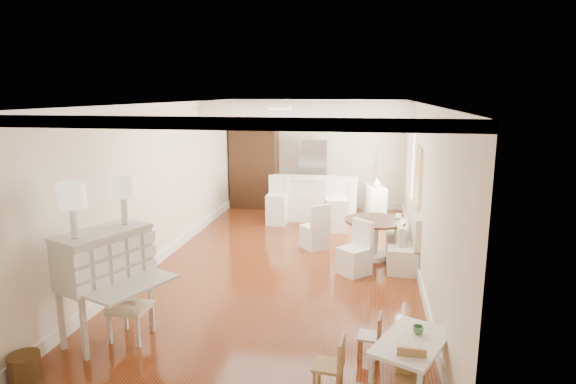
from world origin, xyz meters
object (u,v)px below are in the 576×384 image
(kids_table, at_px, (411,362))
(slip_chair_far, at_px, (315,226))
(sideboard, at_px, (375,203))
(secretary_bureau, at_px, (106,285))
(dining_table, at_px, (374,239))
(kids_chair_a, at_px, (328,365))
(bar_stool_left, at_px, (277,201))
(kids_chair_b, at_px, (369,335))
(fridge, at_px, (327,175))
(kids_chair_c, at_px, (411,382))
(slip_chair_near, at_px, (354,248))
(bar_stool_right, at_px, (336,205))
(pantry_cabinet, at_px, (254,164))
(breakfast_counter, at_px, (314,199))
(wicker_basket, at_px, (25,369))
(gustavian_armchair, at_px, (130,306))

(kids_table, relative_size, slip_chair_far, 1.08)
(kids_table, xyz_separation_m, sideboard, (-0.38, 6.66, 0.16))
(secretary_bureau, distance_m, dining_table, 4.75)
(kids_chair_a, distance_m, bar_stool_left, 6.40)
(kids_table, distance_m, kids_chair_a, 0.89)
(sideboard, bearing_deg, kids_chair_b, -104.51)
(kids_chair_b, relative_size, fridge, 0.30)
(kids_chair_c, distance_m, slip_chair_near, 3.52)
(bar_stool_left, height_order, bar_stool_right, bar_stool_right)
(slip_chair_far, distance_m, pantry_cabinet, 3.82)
(secretary_bureau, distance_m, slip_chair_far, 4.42)
(slip_chair_far, xyz_separation_m, breakfast_counter, (-0.28, 2.11, 0.07))
(kids_table, bearing_deg, bar_stool_right, 102.33)
(breakfast_counter, xyz_separation_m, bar_stool_right, (0.59, -0.84, 0.06))
(kids_chair_b, distance_m, slip_chair_near, 2.59)
(kids_table, height_order, slip_chair_far, slip_chair_far)
(slip_chair_far, height_order, breakfast_counter, breakfast_counter)
(kids_chair_c, relative_size, sideboard, 0.68)
(wicker_basket, distance_m, slip_chair_near, 4.93)
(kids_table, distance_m, bar_stool_left, 6.39)
(bar_stool_left, bearing_deg, kids_chair_c, -67.34)
(wicker_basket, height_order, kids_chair_b, kids_chair_b)
(slip_chair_near, bearing_deg, gustavian_armchair, -92.84)
(secretary_bureau, bearing_deg, sideboard, 85.39)
(slip_chair_near, distance_m, fridge, 4.51)
(kids_chair_b, height_order, fridge, fridge)
(kids_chair_c, bearing_deg, bar_stool_left, 114.52)
(slip_chair_far, bearing_deg, sideboard, -155.50)
(slip_chair_near, xyz_separation_m, bar_stool_left, (-1.87, 2.83, 0.10))
(pantry_cabinet, bearing_deg, wicker_basket, -93.17)
(kids_chair_a, xyz_separation_m, bar_stool_left, (-1.76, 6.15, 0.25))
(kids_table, distance_m, kids_chair_c, 0.44)
(gustavian_armchair, xyz_separation_m, fridge, (1.72, 7.03, 0.49))
(bar_stool_right, xyz_separation_m, sideboard, (0.83, 1.14, -0.16))
(kids_chair_b, bearing_deg, slip_chair_near, -166.80)
(pantry_cabinet, relative_size, fridge, 1.28)
(gustavian_armchair, relative_size, dining_table, 0.77)
(gustavian_armchair, relative_size, slip_chair_far, 0.92)
(kids_chair_b, relative_size, breakfast_counter, 0.26)
(bar_stool_left, bearing_deg, breakfast_counter, 34.18)
(pantry_cabinet, bearing_deg, kids_chair_c, -66.25)
(secretary_bureau, relative_size, sideboard, 1.61)
(gustavian_armchair, relative_size, slip_chair_near, 0.92)
(fridge, bearing_deg, kids_chair_c, -78.72)
(secretary_bureau, xyz_separation_m, bar_stool_left, (1.02, 5.49, -0.13))
(breakfast_counter, height_order, pantry_cabinet, pantry_cabinet)
(wicker_basket, xyz_separation_m, bar_stool_right, (2.74, 6.21, 0.41))
(gustavian_armchair, xyz_separation_m, pantry_cabinet, (-0.18, 7.06, 0.74))
(secretary_bureau, bearing_deg, wicker_basket, -86.02)
(dining_table, height_order, fridge, fridge)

